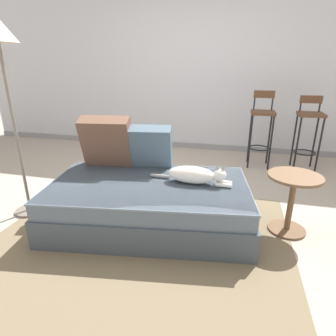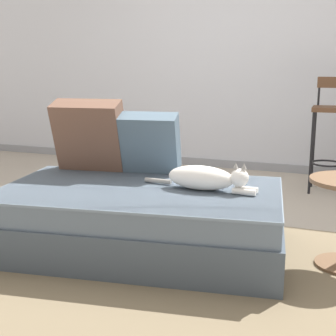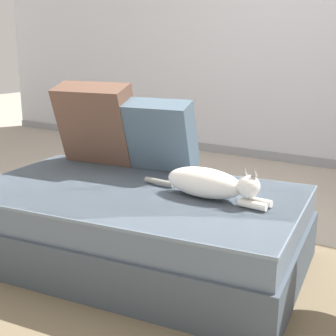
{
  "view_description": "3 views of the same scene",
  "coord_description": "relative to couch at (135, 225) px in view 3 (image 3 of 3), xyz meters",
  "views": [
    {
      "loc": [
        0.71,
        -2.57,
        1.39
      ],
      "look_at": [
        0.15,
        -0.3,
        0.52
      ],
      "focal_mm": 30.0,
      "sensor_mm": 36.0,
      "label": 1
    },
    {
      "loc": [
        1.16,
        -2.99,
        1.15
      ],
      "look_at": [
        0.15,
        -0.3,
        0.52
      ],
      "focal_mm": 50.0,
      "sensor_mm": 36.0,
      "label": 2
    },
    {
      "loc": [
        1.44,
        -2.27,
        1.15
      ],
      "look_at": [
        0.15,
        -0.3,
        0.52
      ],
      "focal_mm": 50.0,
      "sensor_mm": 36.0,
      "label": 3
    }
  ],
  "objects": [
    {
      "name": "ground_plane",
      "position": [
        0.0,
        0.4,
        -0.21
      ],
      "size": [
        16.0,
        16.0,
        0.0
      ],
      "primitive_type": "plane",
      "color": "#A89E8E",
      "rests_on": "ground"
    },
    {
      "name": "wall_back_panel",
      "position": [
        0.0,
        2.65,
        1.09
      ],
      "size": [
        8.0,
        0.1,
        2.6
      ],
      "primitive_type": "cube",
      "color": "silver",
      "rests_on": "ground"
    },
    {
      "name": "couch",
      "position": [
        0.0,
        0.0,
        0.0
      ],
      "size": [
        1.89,
        1.25,
        0.4
      ],
      "color": "#44505B",
      "rests_on": "ground"
    },
    {
      "name": "cat",
      "position": [
        0.4,
        0.1,
        0.27
      ],
      "size": [
        0.74,
        0.18,
        0.19
      ],
      "color": "white",
      "rests_on": "couch"
    },
    {
      "name": "throw_pillow_corner",
      "position": [
        -0.54,
        0.33,
        0.46
      ],
      "size": [
        0.53,
        0.38,
        0.52
      ],
      "color": "brown",
      "rests_on": "couch"
    },
    {
      "name": "area_rug",
      "position": [
        0.0,
        -0.3,
        -0.2
      ],
      "size": [
        2.46,
        2.11,
        0.01
      ],
      "primitive_type": "cube",
      "color": "#75664C",
      "rests_on": "ground"
    },
    {
      "name": "throw_pillow_middle",
      "position": [
        -0.1,
        0.4,
        0.42
      ],
      "size": [
        0.45,
        0.32,
        0.44
      ],
      "color": "#4C6070",
      "rests_on": "couch"
    },
    {
      "name": "wall_baseboard_trim",
      "position": [
        0.0,
        2.6,
        -0.16
      ],
      "size": [
        8.0,
        0.02,
        0.09
      ],
      "primitive_type": "cube",
      "color": "gray",
      "rests_on": "ground"
    }
  ]
}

